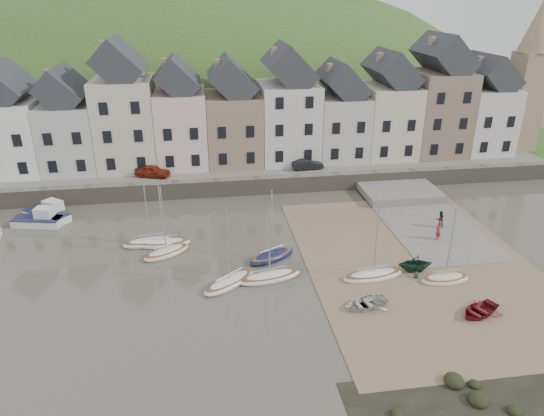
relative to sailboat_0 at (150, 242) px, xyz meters
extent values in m
plane|color=#4D483C|center=(10.62, -6.50, -0.26)|extent=(160.00, 160.00, 0.00)
cube|color=#375120|center=(10.62, 25.50, 0.49)|extent=(90.00, 30.00, 1.50)
cube|color=slate|center=(10.62, 14.00, 1.29)|extent=(70.00, 7.00, 0.10)
cube|color=slate|center=(10.62, 10.50, 0.64)|extent=(70.00, 1.20, 1.80)
cube|color=#81684E|center=(21.62, -6.50, -0.23)|extent=(18.00, 26.00, 0.06)
cube|color=slate|center=(25.62, 1.50, -0.20)|extent=(8.00, 18.00, 0.12)
ellipsoid|color=#375120|center=(5.62, 53.50, -18.26)|extent=(134.40, 84.00, 84.00)
cylinder|color=#382619|center=(-11.38, 41.50, 17.74)|extent=(0.50, 0.50, 3.00)
cylinder|color=#382619|center=(2.62, 45.50, 17.74)|extent=(0.50, 0.50, 3.00)
cylinder|color=#382619|center=(16.62, 43.50, 17.74)|extent=(0.50, 0.50, 3.00)
cylinder|color=#382619|center=(28.62, 42.50, 17.74)|extent=(0.50, 0.50, 3.00)
cube|color=white|center=(-15.38, 17.50, 5.24)|extent=(6.00, 8.00, 8.00)
cube|color=#BABAB6|center=(-9.43, 17.50, 4.99)|extent=(5.80, 8.00, 7.50)
cube|color=gray|center=(-10.88, 17.50, 11.66)|extent=(0.60, 0.90, 1.40)
cube|color=beige|center=(-3.28, 17.50, 6.24)|extent=(6.40, 8.00, 10.00)
cube|color=gray|center=(-4.88, 17.50, 14.46)|extent=(0.60, 0.90, 1.40)
cube|color=beige|center=(2.77, 17.50, 5.49)|extent=(5.60, 8.00, 8.50)
cube|color=gray|center=(1.37, 17.50, 12.56)|extent=(0.60, 0.90, 1.40)
cube|color=gray|center=(8.72, 17.50, 5.24)|extent=(6.20, 8.00, 8.00)
cube|color=gray|center=(7.17, 17.50, 12.36)|extent=(0.60, 0.90, 1.40)
cube|color=silver|center=(15.17, 17.50, 5.74)|extent=(6.60, 8.00, 9.00)
cube|color=gray|center=(13.52, 17.50, 13.56)|extent=(0.60, 0.90, 1.40)
cube|color=beige|center=(21.42, 17.50, 4.99)|extent=(5.80, 8.00, 7.50)
cube|color=gray|center=(19.97, 17.50, 11.66)|extent=(0.60, 0.90, 1.40)
cube|color=beige|center=(27.37, 17.50, 5.49)|extent=(6.00, 8.00, 8.50)
cube|color=gray|center=(25.87, 17.50, 12.76)|extent=(0.60, 0.90, 1.40)
cube|color=#816F5C|center=(33.62, 17.50, 6.24)|extent=(6.40, 8.00, 10.00)
cube|color=gray|center=(32.02, 17.50, 14.46)|extent=(0.60, 0.90, 1.40)
cube|color=silver|center=(39.77, 17.50, 5.24)|extent=(5.80, 8.00, 8.00)
cube|color=gray|center=(38.32, 17.50, 12.16)|extent=(0.60, 0.90, 1.40)
cube|color=#997F60|center=(45.17, 17.50, 7.24)|extent=(3.50, 3.50, 12.00)
cone|color=#997F60|center=(45.17, 17.50, 16.24)|extent=(4.00, 4.00, 6.00)
ellipsoid|color=silver|center=(0.00, 0.00, -0.06)|extent=(4.79, 2.18, 0.84)
ellipsoid|color=brown|center=(0.00, 0.00, 0.16)|extent=(4.40, 1.98, 0.20)
cylinder|color=#B2B5B7|center=(0.00, 0.00, 3.04)|extent=(0.10, 0.10, 5.60)
cylinder|color=#B2B5B7|center=(0.00, 0.00, 0.69)|extent=(2.52, 0.46, 0.08)
ellipsoid|color=silver|center=(1.20, -0.39, -0.06)|extent=(4.52, 1.61, 0.84)
ellipsoid|color=brown|center=(1.20, -0.39, 0.16)|extent=(4.16, 1.46, 0.20)
cylinder|color=#B2B5B7|center=(1.20, -0.39, 3.04)|extent=(0.10, 0.10, 5.60)
cylinder|color=#B2B5B7|center=(1.20, -0.39, 0.69)|extent=(2.47, 0.14, 0.08)
ellipsoid|color=beige|center=(1.50, -2.10, -0.06)|extent=(4.30, 3.39, 0.84)
ellipsoid|color=brown|center=(1.50, -2.10, 0.16)|extent=(3.94, 3.10, 0.20)
cylinder|color=#B2B5B7|center=(1.50, -2.10, 3.04)|extent=(0.10, 0.10, 5.60)
cylinder|color=#B2B5B7|center=(1.50, -2.10, 0.69)|extent=(1.98, 1.23, 0.08)
ellipsoid|color=silver|center=(6.37, -7.47, -0.06)|extent=(4.66, 4.07, 0.84)
ellipsoid|color=brown|center=(6.37, -7.47, 0.16)|extent=(4.27, 3.73, 0.20)
cylinder|color=#B2B5B7|center=(6.37, -7.47, 3.04)|extent=(0.10, 0.10, 5.60)
cylinder|color=#B2B5B7|center=(6.37, -7.47, 0.69)|extent=(2.11, 1.65, 0.08)
ellipsoid|color=silver|center=(9.46, -7.17, -0.06)|extent=(5.12, 2.44, 0.84)
ellipsoid|color=brown|center=(9.46, -7.17, 0.16)|extent=(4.71, 2.22, 0.20)
cylinder|color=#B2B5B7|center=(9.46, -7.17, 3.04)|extent=(0.10, 0.10, 5.60)
cylinder|color=#B2B5B7|center=(9.46, -7.17, 0.69)|extent=(2.67, 0.61, 0.08)
ellipsoid|color=#141A41|center=(10.09, -4.04, -0.06)|extent=(4.48, 3.34, 0.84)
ellipsoid|color=brown|center=(10.09, -4.04, 0.16)|extent=(4.11, 3.06, 0.20)
cylinder|color=#B2B5B7|center=(10.09, -4.04, 3.04)|extent=(0.10, 0.10, 5.60)
cylinder|color=#B2B5B7|center=(10.09, -4.04, 0.69)|extent=(2.11, 1.18, 0.08)
ellipsoid|color=silver|center=(17.30, -8.09, -0.06)|extent=(5.02, 2.09, 0.84)
ellipsoid|color=brown|center=(17.30, -8.09, 0.16)|extent=(4.62, 1.90, 0.20)
cylinder|color=#B2B5B7|center=(17.30, -8.09, 3.04)|extent=(0.10, 0.10, 5.60)
cylinder|color=#B2B5B7|center=(17.30, -8.09, 0.69)|extent=(2.67, 0.41, 0.08)
ellipsoid|color=beige|center=(22.53, -9.38, -0.06)|extent=(3.81, 1.65, 0.84)
ellipsoid|color=brown|center=(22.53, -9.38, 0.16)|extent=(3.51, 1.49, 0.20)
cylinder|color=#B2B5B7|center=(22.53, -9.38, 3.04)|extent=(0.10, 0.10, 5.60)
cylinder|color=#B2B5B7|center=(22.53, -9.38, 0.69)|extent=(2.07, 0.16, 0.08)
cube|color=silver|center=(-10.70, 5.49, 0.09)|extent=(4.73, 2.60, 0.70)
cube|color=#141A41|center=(-10.70, 5.49, 0.46)|extent=(4.66, 2.63, 0.08)
cube|color=silver|center=(-10.05, 5.63, 0.94)|extent=(1.78, 1.50, 1.00)
cube|color=silver|center=(-10.24, 6.80, 0.09)|extent=(5.00, 4.43, 0.70)
cube|color=#141A41|center=(-10.24, 6.80, 0.46)|extent=(4.95, 4.41, 0.08)
cube|color=silver|center=(-9.65, 7.26, 0.94)|extent=(2.12, 2.03, 1.00)
imported|color=silver|center=(15.49, -11.72, 0.12)|extent=(3.57, 2.89, 0.65)
imported|color=#173429|center=(20.82, -7.67, 0.50)|extent=(2.81, 2.46, 1.41)
imported|color=maroon|center=(22.82, -13.69, 0.13)|extent=(3.87, 3.43, 0.66)
imported|color=maroon|center=(24.99, -2.92, 0.74)|extent=(0.77, 0.71, 1.76)
imported|color=black|center=(26.27, -0.60, 0.66)|extent=(0.85, 0.71, 1.60)
imported|color=maroon|center=(-0.54, 13.00, 1.99)|extent=(4.11, 2.69, 1.30)
imported|color=black|center=(16.72, 13.00, 1.92)|extent=(3.64, 1.52, 1.17)
cube|color=black|center=(18.62, -21.50, -0.24)|extent=(14.00, 6.00, 0.05)
ellipsoid|color=black|center=(18.10, -19.47, -0.04)|extent=(1.12, 1.24, 0.73)
ellipsoid|color=black|center=(18.69, -20.94, -0.05)|extent=(1.04, 1.14, 0.68)
ellipsoid|color=black|center=(14.08, -21.21, -0.12)|extent=(0.69, 0.76, 0.45)
ellipsoid|color=black|center=(20.19, -21.88, -0.12)|extent=(0.70, 0.77, 0.45)
ellipsoid|color=black|center=(19.13, -19.80, -0.13)|extent=(0.64, 0.70, 0.41)
camera|label=1|loc=(4.93, -39.01, 19.83)|focal=32.54mm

